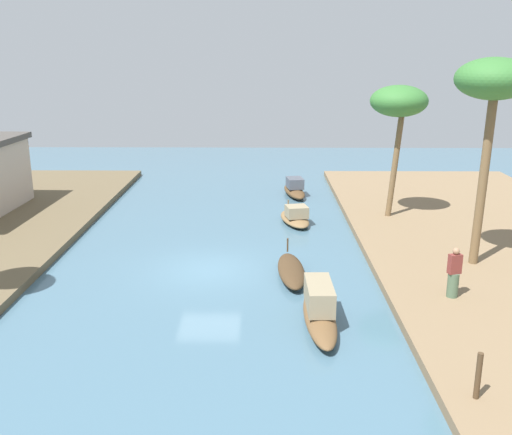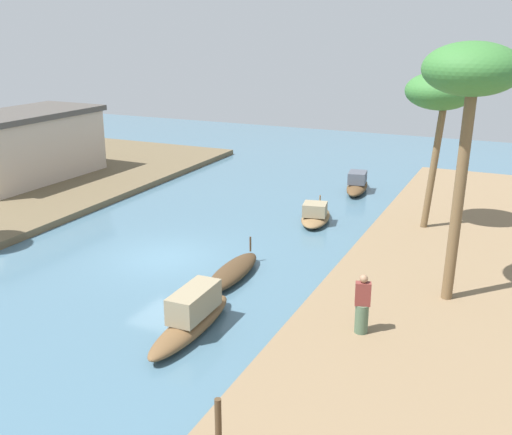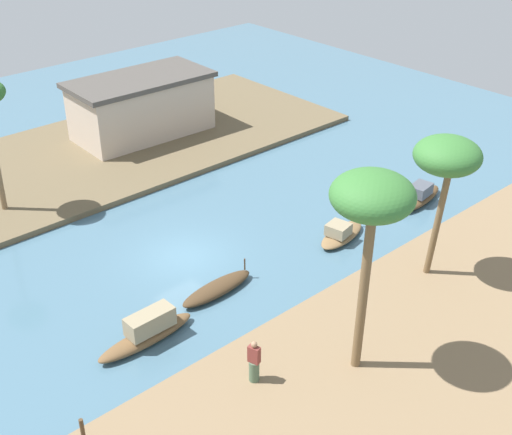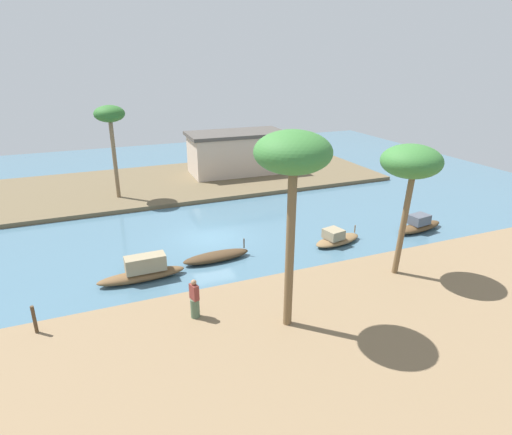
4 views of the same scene
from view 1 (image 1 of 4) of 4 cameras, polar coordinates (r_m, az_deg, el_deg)
river_water at (r=23.43m, az=-4.67°, el=-5.14°), size 63.00×63.00×0.00m
sampan_midstream at (r=29.62m, az=3.85°, el=0.05°), size 3.41×1.86×0.98m
sampan_foreground at (r=35.47m, az=3.78°, el=2.78°), size 3.82×1.57×1.11m
sampan_with_red_awning at (r=18.85m, az=6.21°, el=-8.88°), size 4.35×1.04×1.31m
sampan_upstream_small at (r=22.63m, az=3.46°, el=-5.20°), size 3.82×1.18×1.02m
person_on_near_bank at (r=20.91m, az=18.76°, el=-5.41°), size 0.47×0.48×1.76m
mooring_post at (r=15.34m, az=20.90°, el=-14.25°), size 0.14×0.14×1.20m
palm_tree_left_near at (r=23.47m, az=22.18°, el=11.90°), size 2.81×2.81×7.90m
palm_tree_left_far at (r=29.73m, az=13.79°, el=10.79°), size 2.80×2.80×6.55m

